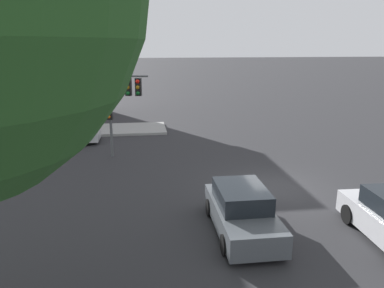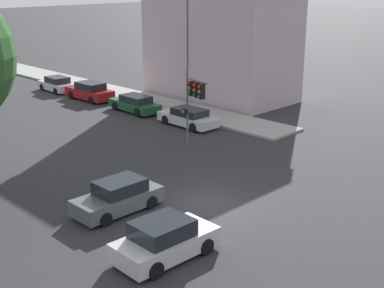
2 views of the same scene
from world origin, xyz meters
TOP-DOWN VIEW (x-y plane):
  - ground_plane at (0.00, 0.00)m, footprint 300.00×300.00m
  - rowhouse_backdrop at (17.57, 15.46)m, footprint 7.79×12.65m
  - traffic_signal at (5.41, 6.36)m, footprint 0.67×2.26m
  - crossing_car_0 at (-3.47, 2.40)m, footprint 4.16×1.89m
  - parked_car_0 at (8.89, 10.32)m, footprint 1.96×4.64m

SIDE VIEW (x-z plane):
  - ground_plane at x=0.00m, z-range 0.00..0.00m
  - parked_car_0 at x=8.89m, z-range -0.03..1.27m
  - crossing_car_0 at x=-3.47m, z-range -0.05..1.43m
  - traffic_signal at x=5.41m, z-range 0.99..5.80m
  - rowhouse_backdrop at x=17.57m, z-range -0.58..12.33m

